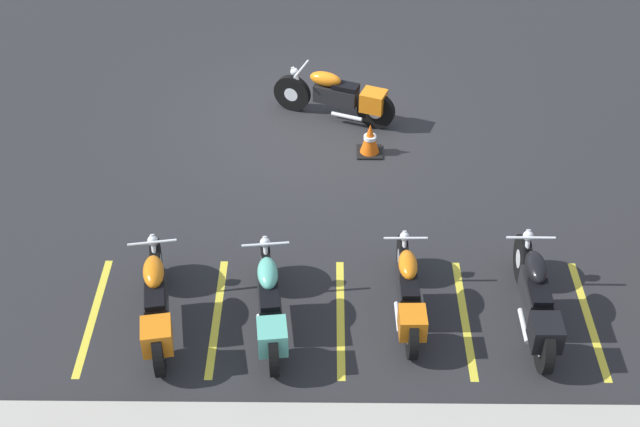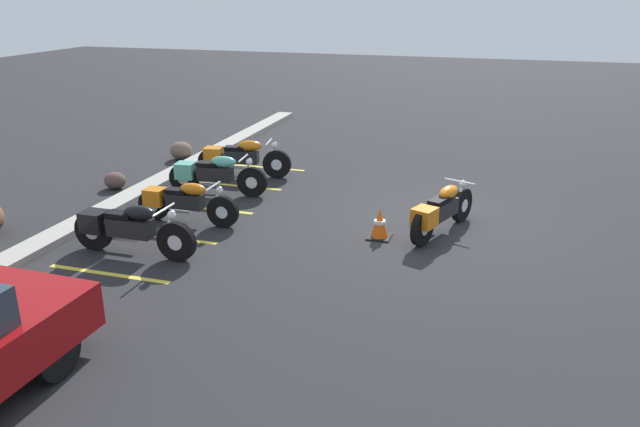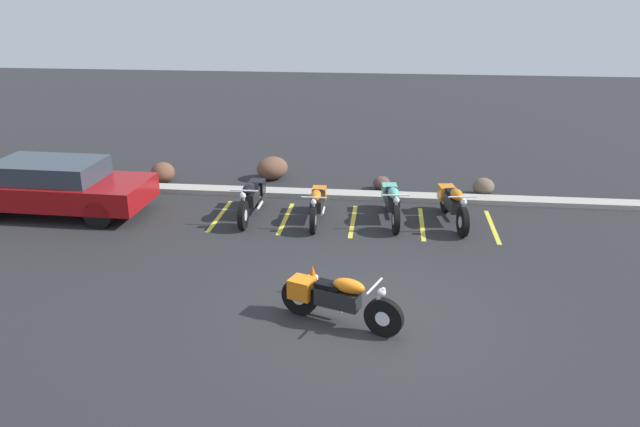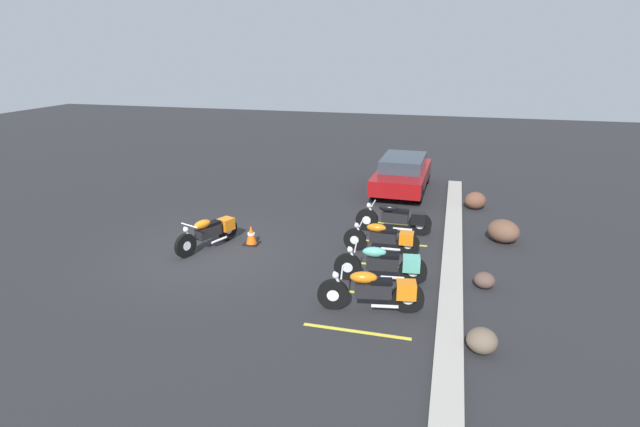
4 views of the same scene
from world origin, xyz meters
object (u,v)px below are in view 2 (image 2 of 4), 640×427
parked_bike_0 (127,228)px  parked_bike_3 (239,157)px  landscape_rock_1 (115,181)px  traffic_cone (380,224)px  parked_bike_1 (182,201)px  parked_bike_2 (212,174)px  landscape_rock_2 (181,151)px  motorcycle_orange_featured (441,211)px

parked_bike_0 → parked_bike_3: (4.67, 0.11, -0.00)m
landscape_rock_1 → traffic_cone: bearing=-100.3°
parked_bike_0 → traffic_cone: 4.23m
parked_bike_3 → landscape_rock_1: 2.78m
parked_bike_1 → parked_bike_3: parked_bike_3 is taller
parked_bike_2 → landscape_rock_2: bearing=124.8°
motorcycle_orange_featured → parked_bike_2: bearing=100.4°
traffic_cone → landscape_rock_1: bearing=79.7°
parked_bike_1 → parked_bike_2: parked_bike_2 is taller
parked_bike_3 → landscape_rock_1: (-1.66, 2.21, -0.27)m
parked_bike_2 → parked_bike_3: (1.39, 0.01, 0.01)m
landscape_rock_2 → motorcycle_orange_featured: bearing=-115.3°
parked_bike_3 → motorcycle_orange_featured: bearing=-34.8°
parked_bike_0 → traffic_cone: (1.91, -3.77, -0.21)m
parked_bike_3 → landscape_rock_2: bearing=145.0°
parked_bike_0 → parked_bike_2: parked_bike_0 is taller
parked_bike_0 → parked_bike_2: (3.28, 0.10, -0.01)m
parked_bike_2 → traffic_cone: bearing=-25.9°
landscape_rock_1 → landscape_rock_2: (2.64, -0.16, 0.04)m
parked_bike_3 → traffic_cone: size_ratio=4.04×
parked_bike_2 → parked_bike_1: bearing=-88.5°
motorcycle_orange_featured → traffic_cone: motorcycle_orange_featured is taller
parked_bike_1 → parked_bike_2: (1.72, 0.24, 0.03)m
motorcycle_orange_featured → parked_bike_1: bearing=120.9°
parked_bike_1 → parked_bike_2: bearing=96.8°
motorcycle_orange_featured → parked_bike_3: bearing=85.7°
parked_bike_1 → landscape_rock_1: parked_bike_1 is taller
landscape_rock_2 → parked_bike_0: bearing=-159.0°
parked_bike_2 → landscape_rock_1: parked_bike_2 is taller
landscape_rock_2 → parked_bike_3: bearing=-115.4°
motorcycle_orange_featured → parked_bike_2: parked_bike_2 is taller
parked_bike_2 → parked_bike_3: 1.39m
parked_bike_1 → parked_bike_3: size_ratio=0.92×
landscape_rock_1 → parked_bike_3: bearing=-53.1°
motorcycle_orange_featured → landscape_rock_1: size_ratio=4.26×
parked_bike_2 → landscape_rock_1: 2.25m
parked_bike_0 → landscape_rock_2: bearing=111.2°
parked_bike_2 → landscape_rock_2: size_ratio=3.87×
landscape_rock_2 → traffic_cone: (-3.74, -5.94, 0.02)m
motorcycle_orange_featured → landscape_rock_1: motorcycle_orange_featured is taller
parked_bike_2 → landscape_rock_1: size_ratio=4.50×
motorcycle_orange_featured → parked_bike_3: size_ratio=0.93×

